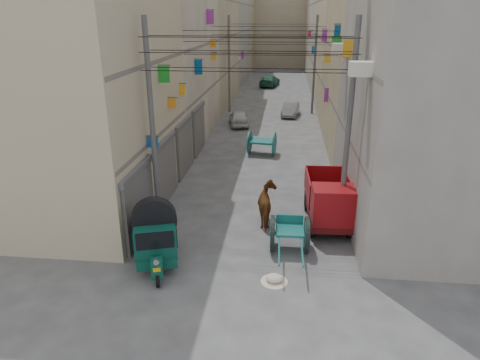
# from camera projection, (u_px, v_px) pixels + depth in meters

# --- Properties ---
(ground) EXTENTS (140.00, 140.00, 0.00)m
(ground) POSITION_uv_depth(u_px,v_px,m) (227.00, 332.00, 11.54)
(ground) COLOR #434345
(ground) RESTS_ON ground
(building_row_left) EXTENTS (8.00, 62.00, 14.00)m
(building_row_left) POSITION_uv_depth(u_px,v_px,m) (193.00, 32.00, 41.66)
(building_row_left) COLOR tan
(building_row_left) RESTS_ON ground
(building_row_right) EXTENTS (8.00, 62.00, 14.00)m
(building_row_right) POSITION_uv_depth(u_px,v_px,m) (360.00, 33.00, 40.06)
(building_row_right) COLOR gray
(building_row_right) RESTS_ON ground
(end_cap_building) EXTENTS (22.00, 10.00, 13.00)m
(end_cap_building) POSITION_uv_depth(u_px,v_px,m) (281.00, 25.00, 70.40)
(end_cap_building) COLOR tan
(end_cap_building) RESTS_ON ground
(shutters_left) EXTENTS (0.18, 14.40, 2.88)m
(shutters_left) POSITION_uv_depth(u_px,v_px,m) (176.00, 156.00, 21.02)
(shutters_left) COLOR #45464A
(shutters_left) RESTS_ON ground
(signboards) EXTENTS (8.22, 40.52, 5.67)m
(signboards) POSITION_uv_depth(u_px,v_px,m) (268.00, 84.00, 30.39)
(signboards) COLOR #BDBDBD
(signboards) RESTS_ON ground
(ac_units) EXTENTS (0.70, 6.55, 3.35)m
(ac_units) POSITION_uv_depth(u_px,v_px,m) (352.00, 31.00, 15.60)
(ac_units) COLOR beige
(ac_units) RESTS_ON ground
(utility_poles) EXTENTS (7.40, 22.20, 8.00)m
(utility_poles) POSITION_uv_depth(u_px,v_px,m) (264.00, 86.00, 25.86)
(utility_poles) COLOR #4F4F51
(utility_poles) RESTS_ON ground
(overhead_cables) EXTENTS (7.40, 22.52, 1.12)m
(overhead_cables) POSITION_uv_depth(u_px,v_px,m) (263.00, 40.00, 22.45)
(overhead_cables) COLOR black
(overhead_cables) RESTS_ON ground
(auto_rickshaw) EXTENTS (2.00, 2.73, 1.85)m
(auto_rickshaw) POSITION_uv_depth(u_px,v_px,m) (155.00, 235.00, 14.31)
(auto_rickshaw) COLOR black
(auto_rickshaw) RESTS_ON ground
(tonga_cart) EXTENTS (1.43, 2.94, 1.32)m
(tonga_cart) POSITION_uv_depth(u_px,v_px,m) (290.00, 233.00, 15.29)
(tonga_cart) COLOR black
(tonga_cart) RESTS_ON ground
(mini_truck) EXTENTS (1.80, 3.75, 2.07)m
(mini_truck) POSITION_uv_depth(u_px,v_px,m) (330.00, 205.00, 16.85)
(mini_truck) COLOR black
(mini_truck) RESTS_ON ground
(second_cart) EXTENTS (1.78, 1.62, 1.43)m
(second_cart) POSITION_uv_depth(u_px,v_px,m) (262.00, 142.00, 25.96)
(second_cart) COLOR #145B59
(second_cart) RESTS_ON ground
(feed_sack) EXTENTS (0.54, 0.43, 0.27)m
(feed_sack) POSITION_uv_depth(u_px,v_px,m) (274.00, 278.00, 13.65)
(feed_sack) COLOR beige
(feed_sack) RESTS_ON ground
(horse) EXTENTS (1.15, 2.01, 1.61)m
(horse) POSITION_uv_depth(u_px,v_px,m) (268.00, 205.00, 17.33)
(horse) COLOR #5B3415
(horse) RESTS_ON ground
(distant_car_white) EXTENTS (2.05, 3.67, 1.18)m
(distant_car_white) POSITION_uv_depth(u_px,v_px,m) (239.00, 118.00, 32.93)
(distant_car_white) COLOR silver
(distant_car_white) RESTS_ON ground
(distant_car_grey) EXTENTS (1.60, 3.52, 1.12)m
(distant_car_grey) POSITION_uv_depth(u_px,v_px,m) (290.00, 109.00, 36.09)
(distant_car_grey) COLOR slate
(distant_car_grey) RESTS_ON ground
(distant_car_green) EXTENTS (2.55, 4.81, 1.33)m
(distant_car_green) POSITION_uv_depth(u_px,v_px,m) (270.00, 81.00, 51.07)
(distant_car_green) COLOR #1B4F3F
(distant_car_green) RESTS_ON ground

